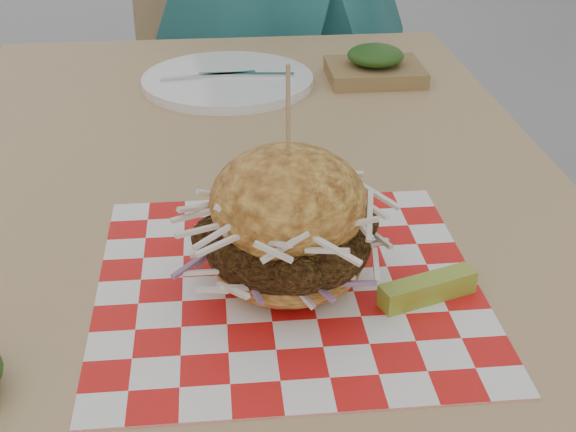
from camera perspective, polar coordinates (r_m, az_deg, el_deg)
The scene contains 7 objects.
patio_table at distance 1.01m, azimuth -3.52°, elevation -1.22°, with size 0.80×1.20×0.75m.
patio_chair at distance 1.96m, azimuth -4.03°, elevation 10.05°, with size 0.51×0.52×0.95m.
paper_liner at distance 0.77m, azimuth -0.00°, elevation -4.86°, with size 0.36×0.36×0.00m, color red.
sandwich at distance 0.73m, azimuth 0.00°, elevation -0.90°, with size 0.19×0.19×0.22m.
pickle_spear at distance 0.75m, azimuth 9.90°, elevation -5.12°, with size 0.10×0.02×0.02m, color #8BAE32.
place_setting at distance 1.28m, azimuth -4.32°, elevation 9.58°, with size 0.27×0.27×0.02m.
kraft_tray at distance 1.31m, azimuth 6.21°, elevation 10.57°, with size 0.15×0.12×0.06m.
Camera 1 is at (-0.24, -0.98, 1.17)m, focal length 50.00 mm.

